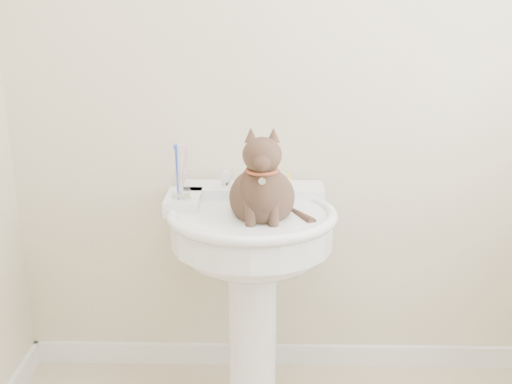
{
  "coord_description": "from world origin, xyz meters",
  "views": [
    {
      "loc": [
        -0.12,
        -1.23,
        1.53
      ],
      "look_at": [
        -0.17,
        0.79,
        0.86
      ],
      "focal_mm": 45.0,
      "sensor_mm": 36.0,
      "label": 1
    }
  ],
  "objects": [
    {
      "name": "faucet",
      "position": [
        -0.18,
        0.95,
        0.86
      ],
      "size": [
        0.28,
        0.12,
        0.14
      ],
      "color": "silver",
      "rests_on": "pedestal_sink"
    },
    {
      "name": "soap_bar",
      "position": [
        -0.09,
        1.04,
        0.83
      ],
      "size": [
        0.1,
        0.07,
        0.03
      ],
      "primitive_type": "cube",
      "rotation": [
        0.0,
        0.0,
        -0.21
      ],
      "color": "gold",
      "rests_on": "pedestal_sink"
    },
    {
      "name": "cat",
      "position": [
        -0.14,
        0.77,
        0.87
      ],
      "size": [
        0.24,
        0.3,
        0.44
      ],
      "rotation": [
        0.0,
        0.0,
        0.01
      ],
      "color": "#4D3428",
      "rests_on": "pedestal_sink"
    },
    {
      "name": "pedestal_sink",
      "position": [
        -0.18,
        0.81,
        0.64
      ],
      "size": [
        0.59,
        0.58,
        0.81
      ],
      "color": "white",
      "rests_on": "floor"
    },
    {
      "name": "toothbrush_cup",
      "position": [
        -0.42,
        0.84,
        0.86
      ],
      "size": [
        0.07,
        0.07,
        0.18
      ],
      "rotation": [
        0.0,
        0.0,
        0.09
      ],
      "color": "silver",
      "rests_on": "pedestal_sink"
    },
    {
      "name": "baseboard_back",
      "position": [
        0.0,
        1.09,
        0.04
      ],
      "size": [
        2.2,
        0.02,
        0.09
      ],
      "primitive_type": "cube",
      "color": "white",
      "rests_on": "floor"
    },
    {
      "name": "wall_back",
      "position": [
        0.0,
        1.1,
        1.25
      ],
      "size": [
        2.2,
        0.0,
        2.5
      ],
      "primitive_type": null,
      "color": "beige",
      "rests_on": "ground"
    }
  ]
}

